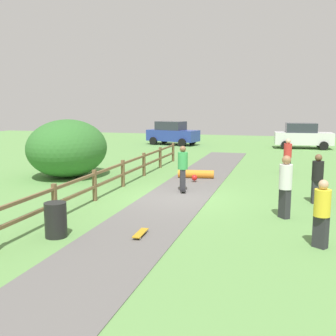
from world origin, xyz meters
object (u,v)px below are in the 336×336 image
(bush_large, at_px, (68,148))
(trash_bin, at_px, (56,220))
(parked_car_blue, at_px, (172,133))
(bystander_white, at_px, (285,184))
(skateboard_loose, at_px, (141,233))
(skater_fallen, at_px, (196,174))
(bystander_red, at_px, (288,155))
(skater_riding, at_px, (183,166))
(bystander_black, at_px, (317,177))
(bystander_yellow, at_px, (322,211))
(parked_car_white, at_px, (303,136))

(bush_large, relative_size, trash_bin, 4.65)
(parked_car_blue, bearing_deg, bystander_white, -65.76)
(trash_bin, relative_size, skateboard_loose, 1.12)
(skater_fallen, height_order, skateboard_loose, skater_fallen)
(skateboard_loose, xyz_separation_m, bystander_red, (3.60, 10.87, 0.85))
(skater_riding, bearing_deg, skateboard_loose, -87.34)
(bystander_white, xyz_separation_m, parked_car_blue, (-9.05, 20.11, -0.09))
(trash_bin, height_order, bystander_black, bystander_black)
(trash_bin, height_order, bystander_white, bystander_white)
(skater_fallen, relative_size, bystander_yellow, 1.01)
(trash_bin, relative_size, skater_riding, 0.51)
(skater_riding, xyz_separation_m, parked_car_white, (4.96, 17.44, -0.04))
(parked_car_blue, bearing_deg, bystander_black, -60.65)
(trash_bin, height_order, parked_car_blue, parked_car_blue)
(skater_fallen, xyz_separation_m, bystander_black, (4.93, -3.40, 0.73))
(bush_large, distance_m, bystander_red, 10.46)
(skater_fallen, distance_m, bystander_yellow, 9.26)
(skateboard_loose, height_order, bystander_yellow, bystander_yellow)
(skateboard_loose, bearing_deg, parked_car_blue, 103.58)
(bush_large, height_order, bystander_white, bush_large)
(trash_bin, xyz_separation_m, bystander_black, (6.62, 5.58, 0.48))
(skateboard_loose, relative_size, parked_car_blue, 0.18)
(skater_riding, bearing_deg, bush_large, 163.29)
(bush_large, distance_m, trash_bin, 8.93)
(skateboard_loose, distance_m, parked_car_white, 23.37)
(bystander_red, bearing_deg, trash_bin, -116.17)
(skater_fallen, bearing_deg, skateboard_loose, -87.47)
(bush_large, relative_size, parked_car_white, 0.97)
(bush_large, bearing_deg, skater_riding, -16.71)
(bystander_white, bearing_deg, skateboard_loose, -141.68)
(skateboard_loose, bearing_deg, bystander_white, 38.32)
(trash_bin, bearing_deg, bush_large, 117.81)
(bystander_yellow, height_order, bystander_white, bystander_white)
(trash_bin, xyz_separation_m, parked_car_white, (6.76, 23.51, 0.51))
(bystander_red, xyz_separation_m, parked_car_white, (1.11, 12.00, 0.02))
(bystander_white, bearing_deg, trash_bin, -148.51)
(skater_riding, distance_m, parked_car_white, 18.13)
(bystander_white, relative_size, bystander_black, 1.11)
(skater_riding, distance_m, bystander_black, 4.84)
(bystander_red, bearing_deg, bystander_yellow, -85.84)
(bush_large, distance_m, bystander_white, 10.69)
(bush_large, xyz_separation_m, skateboard_loose, (6.20, -7.23, -1.24))
(bystander_white, distance_m, parked_car_white, 20.12)
(trash_bin, distance_m, parked_car_white, 24.47)
(skater_fallen, bearing_deg, bystander_white, -55.01)
(skater_riding, distance_m, bystander_red, 6.66)
(bush_large, relative_size, parked_car_blue, 0.93)
(bush_large, relative_size, skater_riding, 2.37)
(skateboard_loose, xyz_separation_m, bystander_black, (4.56, 4.95, 0.85))
(trash_bin, bearing_deg, bystander_yellow, 9.29)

